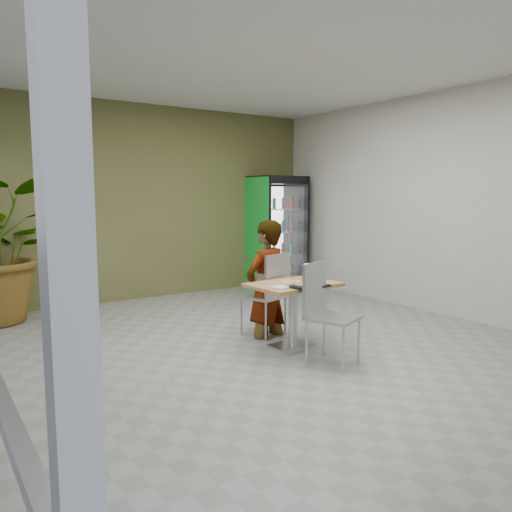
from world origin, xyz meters
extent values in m
plane|color=gray|center=(0.00, 0.00, 0.00)|extent=(7.00, 7.00, 0.00)
cube|color=#9E7C43|center=(0.20, -0.08, 0.73)|extent=(0.99, 0.72, 0.04)
cylinder|color=#ADAFB2|center=(0.20, -0.08, 0.36)|extent=(0.10, 0.10, 0.71)
cube|color=#ADAFB2|center=(0.20, -0.08, 0.02)|extent=(0.50, 0.41, 0.04)
cube|color=#ADAFB2|center=(0.24, 0.56, 0.49)|extent=(0.56, 0.56, 0.03)
cube|color=#ADAFB2|center=(0.30, 0.36, 0.76)|extent=(0.45, 0.16, 0.54)
cylinder|color=#ADAFB2|center=(0.38, 0.81, 0.24)|extent=(0.03, 0.03, 0.49)
cylinder|color=#ADAFB2|center=(0.00, 0.70, 0.24)|extent=(0.03, 0.03, 0.49)
cylinder|color=#ADAFB2|center=(0.48, 0.43, 0.24)|extent=(0.03, 0.03, 0.49)
cylinder|color=#ADAFB2|center=(0.11, 0.32, 0.24)|extent=(0.03, 0.03, 0.49)
cube|color=#ADAFB2|center=(0.19, -0.75, 0.49)|extent=(0.60, 0.60, 0.03)
cube|color=#ADAFB2|center=(0.11, -0.55, 0.77)|extent=(0.44, 0.20, 0.55)
cylinder|color=#ADAFB2|center=(0.08, -1.01, 0.25)|extent=(0.03, 0.03, 0.49)
cylinder|color=#ADAFB2|center=(0.45, -0.86, 0.25)|extent=(0.03, 0.03, 0.49)
cylinder|color=#ADAFB2|center=(-0.07, -0.64, 0.25)|extent=(0.03, 0.03, 0.49)
cylinder|color=#ADAFB2|center=(0.30, -0.49, 0.25)|extent=(0.03, 0.03, 0.49)
imported|color=black|center=(0.24, 0.51, 0.56)|extent=(0.73, 0.57, 1.73)
cylinder|color=silver|center=(0.22, -0.02, 0.76)|extent=(0.21, 0.21, 0.01)
cylinder|color=silver|center=(0.46, -0.02, 0.84)|extent=(0.10, 0.10, 0.18)
cylinder|color=red|center=(0.46, -0.02, 0.83)|extent=(0.10, 0.10, 0.10)
cylinder|color=silver|center=(0.46, -0.02, 0.93)|extent=(0.11, 0.11, 0.01)
cube|color=silver|center=(-0.12, -0.25, 0.76)|extent=(0.18, 0.18, 0.02)
cube|color=black|center=(0.18, -0.37, 0.76)|extent=(0.44, 0.36, 0.02)
cube|color=black|center=(2.35, 3.15, 1.03)|extent=(0.97, 0.78, 2.07)
cube|color=green|center=(1.88, 3.15, 1.03)|extent=(0.06, 0.71, 2.03)
cube|color=silver|center=(2.35, 2.80, 1.05)|extent=(0.74, 0.06, 1.66)
camera|label=1|loc=(-3.21, -4.39, 1.73)|focal=35.00mm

